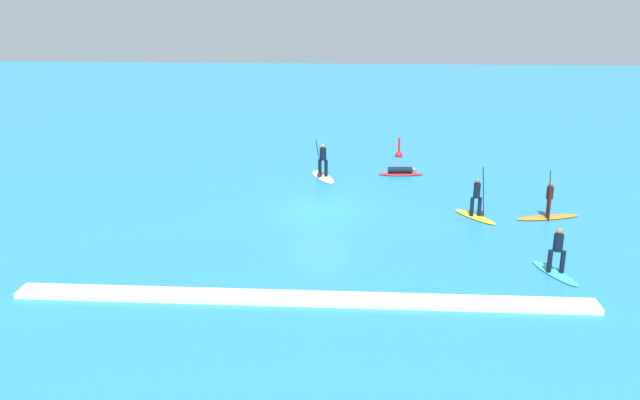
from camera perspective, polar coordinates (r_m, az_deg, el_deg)
The scene contains 8 objects.
ground_plane at distance 31.29m, azimuth 0.00°, elevation -0.87°, with size 120.00×120.00×0.00m, color teal.
surfer_on_red_board at distance 37.34m, azimuth 6.84°, elevation 2.37°, with size 2.50×0.86×0.45m.
surfer_on_yellow_board at distance 30.95m, azimuth 13.02°, elevation -0.59°, with size 1.91×2.33×2.38m.
surfer_on_orange_board at distance 31.80m, azimuth 18.69°, elevation -0.76°, with size 3.04×1.37×2.27m.
surfer_on_white_board at distance 36.45m, azimuth 0.24°, elevation 2.74°, with size 1.78×2.83×2.20m.
surfer_on_teal_board at distance 25.78m, azimuth 19.31°, elevation -4.77°, with size 1.48×2.42×1.77m.
marker_buoy at distance 41.28m, azimuth 6.66°, elevation 3.93°, with size 0.43×0.43×1.27m.
wave_crest at distance 22.57m, azimuth -1.48°, elevation -8.31°, with size 19.24×0.90×0.18m, color silver.
Camera 1 is at (1.82, -29.59, 10.03)m, focal length 37.93 mm.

